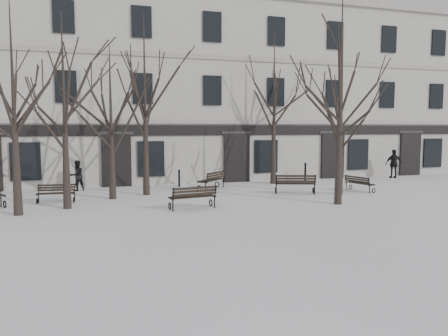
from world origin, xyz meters
name	(u,v)px	position (x,y,z in m)	size (l,w,h in m)	color
ground	(218,208)	(0.00, 0.00, 0.00)	(100.00, 100.00, 0.00)	white
building	(164,94)	(0.00, 12.96, 5.52)	(40.40, 10.20, 11.40)	#BBB5AD
tree_0	(13,81)	(-7.50, 0.91, 4.94)	(5.53, 5.53, 7.91)	black
tree_1	(63,87)	(-5.81, 1.78, 4.86)	(5.44, 5.44, 7.77)	black
tree_2	(341,70)	(5.20, -0.52, 5.63)	(6.31, 6.31, 9.01)	black
tree_3	(342,98)	(6.74, 1.83, 4.68)	(5.24, 5.24, 7.48)	black
tree_4	(111,103)	(-3.94, 3.72, 4.34)	(4.87, 4.87, 6.95)	black
tree_5	(145,83)	(-2.31, 4.46, 5.35)	(5.99, 5.99, 8.55)	black
tree_6	(274,91)	(5.30, 6.58, 5.36)	(6.00, 6.00, 8.57)	black
bench_1	(193,196)	(-0.99, 0.18, 0.51)	(1.95, 0.94, 0.95)	black
bench_2	(295,183)	(4.70, 2.55, 0.54)	(2.06, 1.32, 0.99)	black
bench_3	(56,193)	(-6.34, 3.46, 0.43)	(1.62, 0.71, 0.80)	black
bench_4	(213,180)	(1.26, 5.26, 0.53)	(1.85, 1.82, 0.98)	black
bench_5	(359,183)	(8.25, 2.41, 0.43)	(0.96, 1.66, 0.80)	black
bollard_a	(179,178)	(-0.22, 6.83, 0.51)	(0.12, 0.12, 0.96)	black
bollard_b	(305,171)	(7.62, 7.06, 0.61)	(0.15, 0.15, 1.14)	black
pedestrian_b	(77,191)	(-5.56, 6.91, 0.00)	(0.77, 0.60, 1.58)	black
pedestrian_c	(393,178)	(13.85, 6.83, 0.00)	(1.09, 0.45, 1.86)	black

